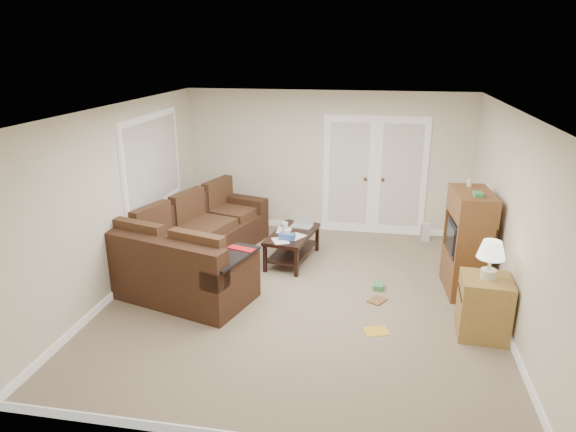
% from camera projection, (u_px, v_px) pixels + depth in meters
% --- Properties ---
extents(floor, '(5.50, 5.50, 0.00)m').
position_uv_depth(floor, '(302.00, 297.00, 6.91)').
color(floor, gray).
rests_on(floor, ground).
extents(ceiling, '(5.00, 5.50, 0.02)m').
position_uv_depth(ceiling, '(304.00, 109.00, 6.12)').
color(ceiling, silver).
rests_on(ceiling, wall_back).
extents(wall_left, '(0.02, 5.50, 2.50)m').
position_uv_depth(wall_left, '(121.00, 199.00, 6.94)').
color(wall_left, white).
rests_on(wall_left, floor).
extents(wall_right, '(0.02, 5.50, 2.50)m').
position_uv_depth(wall_right, '(511.00, 220.00, 6.10)').
color(wall_right, white).
rests_on(wall_right, floor).
extents(wall_back, '(5.00, 0.02, 2.50)m').
position_uv_depth(wall_back, '(326.00, 162.00, 9.08)').
color(wall_back, white).
rests_on(wall_back, floor).
extents(wall_front, '(5.00, 0.02, 2.50)m').
position_uv_depth(wall_front, '(250.00, 314.00, 3.95)').
color(wall_front, white).
rests_on(wall_front, floor).
extents(baseboards, '(5.00, 5.50, 0.10)m').
position_uv_depth(baseboards, '(302.00, 293.00, 6.90)').
color(baseboards, white).
rests_on(baseboards, floor).
extents(french_doors, '(1.80, 0.05, 2.13)m').
position_uv_depth(french_doors, '(374.00, 177.00, 8.98)').
color(french_doors, white).
rests_on(french_doors, floor).
extents(window_left, '(0.05, 1.92, 1.42)m').
position_uv_depth(window_left, '(153.00, 161.00, 7.77)').
color(window_left, white).
rests_on(window_left, wall_left).
extents(sectional_sofa, '(2.20, 3.46, 0.93)m').
position_uv_depth(sectional_sofa, '(192.00, 249.00, 7.56)').
color(sectional_sofa, '#3D2517').
rests_on(sectional_sofa, floor).
extents(coffee_table, '(0.76, 1.23, 0.79)m').
position_uv_depth(coffee_table, '(293.00, 245.00, 8.01)').
color(coffee_table, black).
rests_on(coffee_table, floor).
extents(tv_armoire, '(0.54, 0.91, 1.52)m').
position_uv_depth(tv_armoire, '(468.00, 242.00, 6.89)').
color(tv_armoire, brown).
rests_on(tv_armoire, floor).
extents(side_cabinet, '(0.58, 0.58, 1.17)m').
position_uv_depth(side_cabinet, '(484.00, 302.00, 5.89)').
color(side_cabinet, '#A37F3B').
rests_on(side_cabinet, floor).
extents(space_heater, '(0.15, 0.13, 0.32)m').
position_uv_depth(space_heater, '(425.00, 232.00, 8.85)').
color(space_heater, white).
rests_on(space_heater, floor).
extents(floor_magazine, '(0.34, 0.30, 0.01)m').
position_uv_depth(floor_magazine, '(376.00, 331.00, 6.07)').
color(floor_magazine, yellow).
rests_on(floor_magazine, floor).
extents(floor_greenbox, '(0.16, 0.20, 0.08)m').
position_uv_depth(floor_greenbox, '(379.00, 286.00, 7.13)').
color(floor_greenbox, '#42914F').
rests_on(floor_greenbox, floor).
extents(floor_book, '(0.28, 0.30, 0.02)m').
position_uv_depth(floor_book, '(371.00, 298.00, 6.85)').
color(floor_book, brown).
rests_on(floor_book, floor).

